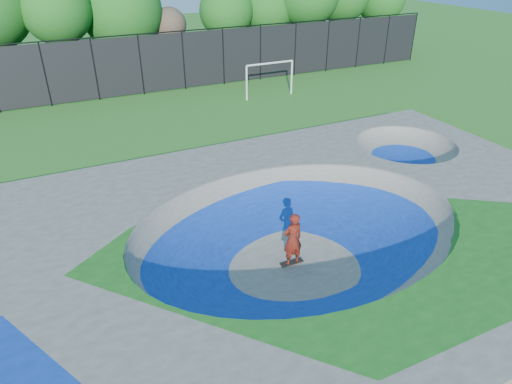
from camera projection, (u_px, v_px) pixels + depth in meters
ground at (298, 259)px, 15.11m from camera, size 120.00×120.00×0.00m
skate_deck at (299, 241)px, 14.76m from camera, size 22.00×14.00×1.50m
skater at (293, 239)px, 14.49m from camera, size 0.71×0.49×1.88m
skateboard at (292, 263)px, 14.93m from camera, size 0.78×0.24×0.05m
soccer_goal at (270, 73)px, 30.41m from camera, size 3.52×0.12×2.33m
fence at (141, 64)px, 30.70m from camera, size 48.09×0.09×4.04m
treeline at (93, 10)px, 32.44m from camera, size 53.15×7.46×8.41m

